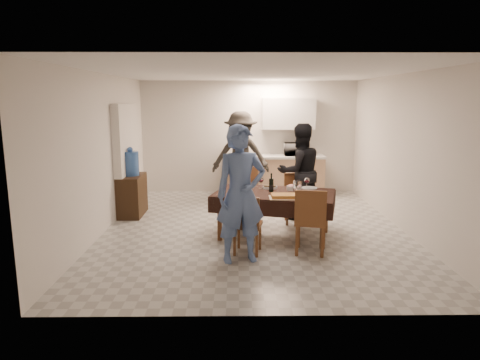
{
  "coord_description": "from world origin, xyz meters",
  "views": [
    {
      "loc": [
        -0.32,
        -7.03,
        2.18
      ],
      "look_at": [
        -0.24,
        -0.3,
        0.9
      ],
      "focal_mm": 32.0,
      "sensor_mm": 36.0,
      "label": 1
    }
  ],
  "objects_px": {
    "savoury_tart": "(284,196)",
    "person_kitchen": "(241,156)",
    "microwave": "(296,149)",
    "water_pitcher": "(297,187)",
    "person_far": "(300,172)",
    "water_jug": "(131,163)",
    "person_near": "(241,194)",
    "wine_bottle": "(271,182)",
    "console": "(132,195)",
    "dining_table": "(275,194)"
  },
  "relations": [
    {
      "from": "water_jug",
      "to": "microwave",
      "type": "relative_size",
      "value": 0.87
    },
    {
      "from": "savoury_tart",
      "to": "microwave",
      "type": "distance_m",
      "value": 3.55
    },
    {
      "from": "water_pitcher",
      "to": "savoury_tart",
      "type": "bearing_deg",
      "value": -127.15
    },
    {
      "from": "person_near",
      "to": "person_far",
      "type": "xyz_separation_m",
      "value": [
        1.1,
        2.1,
        -0.05
      ]
    },
    {
      "from": "wine_bottle",
      "to": "person_near",
      "type": "height_order",
      "value": "person_near"
    },
    {
      "from": "person_kitchen",
      "to": "console",
      "type": "bearing_deg",
      "value": -147.65
    },
    {
      "from": "person_kitchen",
      "to": "wine_bottle",
      "type": "bearing_deg",
      "value": -80.01
    },
    {
      "from": "console",
      "to": "water_jug",
      "type": "relative_size",
      "value": 1.82
    },
    {
      "from": "water_jug",
      "to": "wine_bottle",
      "type": "relative_size",
      "value": 1.51
    },
    {
      "from": "console",
      "to": "dining_table",
      "type": "bearing_deg",
      "value": -27.11
    },
    {
      "from": "savoury_tart",
      "to": "water_jug",
      "type": "bearing_deg",
      "value": 147.61
    },
    {
      "from": "wine_bottle",
      "to": "person_far",
      "type": "distance_m",
      "value": 1.17
    },
    {
      "from": "savoury_tart",
      "to": "microwave",
      "type": "bearing_deg",
      "value": 79.22
    },
    {
      "from": "savoury_tart",
      "to": "person_kitchen",
      "type": "xyz_separation_m",
      "value": [
        -0.61,
        3.02,
        0.21
      ]
    },
    {
      "from": "dining_table",
      "to": "person_kitchen",
      "type": "relative_size",
      "value": 1.08
    },
    {
      "from": "console",
      "to": "person_kitchen",
      "type": "bearing_deg",
      "value": 32.35
    },
    {
      "from": "wine_bottle",
      "to": "savoury_tart",
      "type": "bearing_deg",
      "value": -70.77
    },
    {
      "from": "dining_table",
      "to": "water_jug",
      "type": "relative_size",
      "value": 4.56
    },
    {
      "from": "console",
      "to": "water_jug",
      "type": "height_order",
      "value": "water_jug"
    },
    {
      "from": "dining_table",
      "to": "person_far",
      "type": "distance_m",
      "value": 1.2
    },
    {
      "from": "wine_bottle",
      "to": "person_kitchen",
      "type": "relative_size",
      "value": 0.16
    },
    {
      "from": "person_far",
      "to": "dining_table",
      "type": "bearing_deg",
      "value": 44.07
    },
    {
      "from": "console",
      "to": "water_pitcher",
      "type": "height_order",
      "value": "water_pitcher"
    },
    {
      "from": "console",
      "to": "water_pitcher",
      "type": "bearing_deg",
      "value": -25.08
    },
    {
      "from": "savoury_tart",
      "to": "console",
      "type": "bearing_deg",
      "value": 147.61
    },
    {
      "from": "savoury_tart",
      "to": "person_near",
      "type": "height_order",
      "value": "person_near"
    },
    {
      "from": "dining_table",
      "to": "console",
      "type": "xyz_separation_m",
      "value": [
        -2.59,
        1.32,
        -0.31
      ]
    },
    {
      "from": "person_near",
      "to": "dining_table",
      "type": "bearing_deg",
      "value": 48.4
    },
    {
      "from": "dining_table",
      "to": "microwave",
      "type": "distance_m",
      "value": 3.2
    },
    {
      "from": "dining_table",
      "to": "savoury_tart",
      "type": "distance_m",
      "value": 0.4
    },
    {
      "from": "wine_bottle",
      "to": "person_near",
      "type": "distance_m",
      "value": 1.21
    },
    {
      "from": "water_jug",
      "to": "person_near",
      "type": "height_order",
      "value": "person_near"
    },
    {
      "from": "water_pitcher",
      "to": "person_near",
      "type": "xyz_separation_m",
      "value": [
        -0.9,
        -1.0,
        0.11
      ]
    },
    {
      "from": "water_pitcher",
      "to": "person_kitchen",
      "type": "relative_size",
      "value": 0.1
    },
    {
      "from": "savoury_tart",
      "to": "person_kitchen",
      "type": "bearing_deg",
      "value": 101.35
    },
    {
      "from": "person_near",
      "to": "microwave",
      "type": "bearing_deg",
      "value": 58.48
    },
    {
      "from": "dining_table",
      "to": "savoury_tart",
      "type": "bearing_deg",
      "value": -60.39
    },
    {
      "from": "dining_table",
      "to": "savoury_tart",
      "type": "xyz_separation_m",
      "value": [
        0.1,
        -0.38,
        0.06
      ]
    },
    {
      "from": "water_pitcher",
      "to": "person_far",
      "type": "distance_m",
      "value": 1.12
    },
    {
      "from": "dining_table",
      "to": "microwave",
      "type": "xyz_separation_m",
      "value": [
        0.76,
        3.09,
        0.36
      ]
    },
    {
      "from": "savoury_tart",
      "to": "person_far",
      "type": "distance_m",
      "value": 1.5
    },
    {
      "from": "wine_bottle",
      "to": "person_near",
      "type": "xyz_separation_m",
      "value": [
        -0.5,
        -1.1,
        0.05
      ]
    },
    {
      "from": "dining_table",
      "to": "wine_bottle",
      "type": "relative_size",
      "value": 6.87
    },
    {
      "from": "water_jug",
      "to": "water_pitcher",
      "type": "xyz_separation_m",
      "value": [
        2.94,
        -1.37,
        -0.17
      ]
    },
    {
      "from": "water_jug",
      "to": "savoury_tart",
      "type": "height_order",
      "value": "water_jug"
    },
    {
      "from": "wine_bottle",
      "to": "person_near",
      "type": "relative_size",
      "value": 0.16
    },
    {
      "from": "water_jug",
      "to": "microwave",
      "type": "bearing_deg",
      "value": 27.83
    },
    {
      "from": "person_far",
      "to": "person_kitchen",
      "type": "bearing_deg",
      "value": -74.7
    },
    {
      "from": "wine_bottle",
      "to": "water_jug",
      "type": "bearing_deg",
      "value": 153.33
    },
    {
      "from": "person_near",
      "to": "water_pitcher",
      "type": "bearing_deg",
      "value": 34.05
    }
  ]
}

